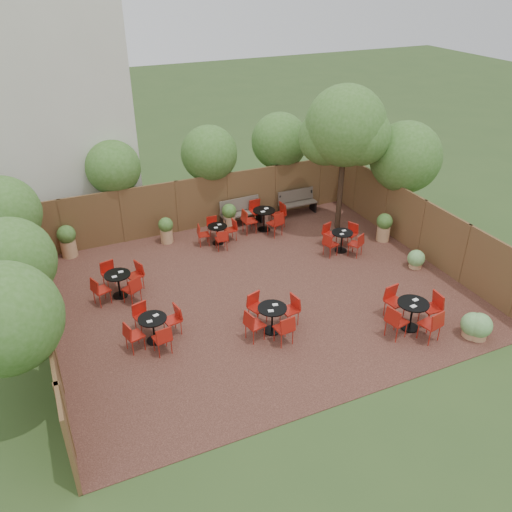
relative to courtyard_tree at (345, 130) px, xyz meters
name	(u,v)px	position (x,y,z in m)	size (l,w,h in m)	color
ground	(259,293)	(-4.53, -2.85, -3.74)	(80.00, 80.00, 0.00)	#354F23
courtyard_paving	(259,292)	(-4.53, -2.85, -3.73)	(12.00, 10.00, 0.02)	#3A1F17
fence_back	(204,202)	(-4.53, 2.15, -2.74)	(12.00, 0.08, 2.00)	brown
fence_left	(46,313)	(-10.53, -2.85, -2.74)	(0.08, 10.00, 2.00)	brown
fence_right	(421,228)	(1.47, -2.85, -2.74)	(0.08, 10.00, 2.00)	brown
neighbour_building	(53,115)	(-9.03, 5.15, 0.26)	(5.00, 4.00, 8.00)	beige
overhang_foliage	(196,188)	(-5.58, -0.39, -1.07)	(15.73, 10.57, 2.54)	#386420
courtyard_tree	(345,130)	(0.00, 0.00, 0.00)	(2.91, 2.83, 5.28)	black
park_bench_left	(241,211)	(-3.20, 1.79, -3.20)	(1.64, 0.58, 1.00)	brown
park_bench_right	(297,202)	(-0.79, 1.78, -3.23)	(1.54, 0.50, 0.95)	brown
bistro_tables	(261,273)	(-4.31, -2.52, -3.27)	(9.16, 8.84, 0.96)	black
planters	(204,229)	(-4.98, 0.87, -3.15)	(11.05, 4.00, 1.13)	tan
low_shrubs	(459,308)	(0.07, -6.33, -3.39)	(1.59, 4.29, 0.73)	tan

